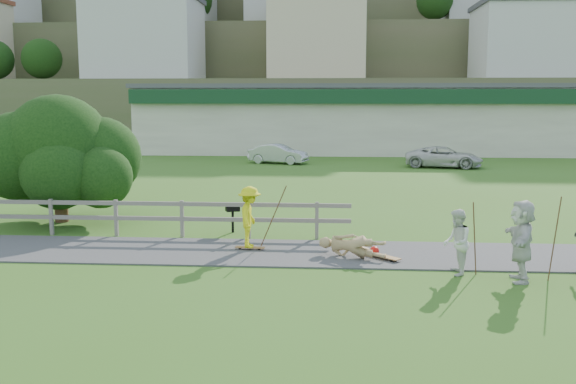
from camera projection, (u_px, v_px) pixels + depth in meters
The scene contains 19 objects.
ground at pixel (231, 267), 15.69m from camera, with size 260.00×260.00×0.00m, color #39631C.
path at pixel (240, 252), 17.16m from camera, with size 34.00×3.00×0.04m, color #393A3C.
fence at pixel (96, 212), 19.17m from camera, with size 15.05×0.10×1.10m.
strip_mall at pixel (354, 118), 49.50m from camera, with size 32.50×10.75×5.10m.
hillside at pixel (320, 33), 103.68m from camera, with size 220.00×67.00×47.50m.
skater_rider at pixel (250, 221), 17.26m from camera, with size 1.07×0.62×1.66m, color yellow.
skater_fallen at pixel (352, 246), 16.48m from camera, with size 1.80×0.43×0.66m, color tan.
spectator_a at pixel (457, 242), 14.92m from camera, with size 0.75×0.59×1.55m, color silver.
spectator_d at pixel (521, 241), 14.37m from camera, with size 1.73×0.55×1.86m, color silver.
car_silver at pixel (278, 154), 40.32m from camera, with size 1.29×3.71×1.22m, color silver.
car_white at pixel (444, 157), 38.01m from camera, with size 2.07×4.48×1.24m, color silver.
tree at pixel (59, 167), 21.18m from camera, with size 5.61×5.61×3.66m, color black, non-canonical shape.
bbq at pixel (233, 218), 19.68m from camera, with size 0.41×0.31×0.88m, color black, non-canonical shape.
longboard_rider at pixel (250, 249), 17.37m from camera, with size 0.81×0.20×0.09m, color olive, non-canonical shape.
longboard_fallen at pixel (383, 258), 16.36m from camera, with size 1.00×0.25×0.11m, color olive, non-canonical shape.
helmet at pixel (374, 251), 16.81m from camera, with size 0.25×0.25×0.25m, color red.
pole_rider at pixel (273, 214), 17.59m from camera, with size 0.03×0.03×1.88m, color brown.
pole_spec_left at pixel (475, 238), 14.91m from camera, with size 0.03×0.03×1.73m, color brown.
pole_spec_right at pixel (555, 239), 14.37m from camera, with size 0.03×0.03×1.94m, color brown.
Camera 1 is at (2.49, -15.11, 4.11)m, focal length 40.00 mm.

